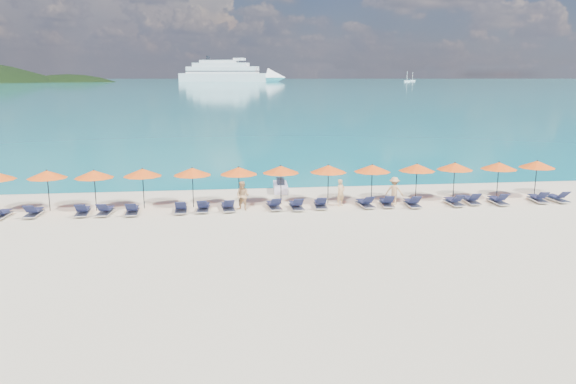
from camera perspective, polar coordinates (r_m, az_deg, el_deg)
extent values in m
plane|color=beige|center=(26.94, 0.78, -3.80)|extent=(1400.00, 1400.00, 0.00)
cube|color=#1FA9B2|center=(685.74, -6.88, 11.15)|extent=(1600.00, 1300.00, 0.01)
ellipsoid|color=black|center=(605.21, -21.20, 7.05)|extent=(162.00, 126.00, 85.50)
cube|color=white|center=(595.24, -6.52, 11.48)|extent=(93.90, 48.00, 8.52)
cone|color=white|center=(579.10, -1.15, 11.54)|extent=(24.01, 24.01, 18.74)
cube|color=white|center=(595.82, -6.69, 12.21)|extent=(75.41, 39.20, 6.82)
cube|color=white|center=(596.45, -6.86, 12.70)|extent=(58.98, 31.84, 4.26)
cube|color=white|center=(597.09, -7.03, 13.02)|extent=(40.49, 23.04, 2.98)
cube|color=black|center=(595.81, -6.69, 12.09)|extent=(76.35, 39.68, 0.77)
cube|color=black|center=(595.83, -6.70, 12.38)|extent=(74.47, 38.72, 0.77)
cylinder|color=black|center=(601.25, -8.12, 13.31)|extent=(3.75, 3.75, 4.69)
cube|color=white|center=(593.04, 11.99, 10.96)|extent=(5.91, 1.97, 1.58)
cylinder|color=white|center=(593.01, 12.01, 11.46)|extent=(0.35, 0.35, 9.86)
cube|color=white|center=(635.05, 12.53, 10.98)|extent=(5.62, 1.87, 1.50)
cylinder|color=white|center=(635.02, 12.55, 11.42)|extent=(0.34, 0.34, 9.37)
cube|color=silver|center=(35.45, -0.77, 0.48)|extent=(0.97, 2.29, 0.51)
cube|color=black|center=(35.20, -0.76, 1.02)|extent=(0.52, 0.96, 0.33)
cylinder|color=black|center=(35.91, -0.82, 1.46)|extent=(0.52, 0.09, 0.06)
imported|color=tan|center=(31.63, 5.37, -0.07)|extent=(0.66, 0.61, 1.52)
imported|color=tan|center=(30.58, -4.62, -0.39)|extent=(0.90, 0.79, 1.60)
imported|color=tan|center=(32.43, 10.76, 0.12)|extent=(1.12, 0.92, 1.58)
cylinder|color=black|center=(32.93, -23.16, 0.09)|extent=(0.05, 0.05, 2.20)
cone|color=#FB5814|center=(32.77, -23.29, 1.66)|extent=(2.10, 2.10, 0.42)
sphere|color=black|center=(32.74, -23.32, 2.04)|extent=(0.08, 0.08, 0.08)
cylinder|color=black|center=(32.11, -19.00, 0.12)|extent=(0.05, 0.05, 2.20)
cone|color=#FB5814|center=(31.95, -19.11, 1.74)|extent=(2.10, 2.10, 0.42)
sphere|color=black|center=(31.91, -19.13, 2.13)|extent=(0.08, 0.08, 0.08)
cylinder|color=black|center=(31.86, -14.48, 0.31)|extent=(0.05, 0.05, 2.20)
cone|color=#FB5814|center=(31.70, -14.57, 1.94)|extent=(2.10, 2.10, 0.42)
sphere|color=black|center=(31.66, -14.59, 2.33)|extent=(0.08, 0.08, 0.08)
cylinder|color=black|center=(31.58, -9.64, 0.42)|extent=(0.05, 0.05, 2.20)
cone|color=#FB5814|center=(31.41, -9.70, 2.06)|extent=(2.10, 2.10, 0.42)
sphere|color=black|center=(31.38, -9.71, 2.46)|extent=(0.08, 0.08, 0.08)
cylinder|color=black|center=(31.50, -5.00, 0.51)|extent=(0.05, 0.05, 2.20)
cone|color=#FB5814|center=(31.34, -5.03, 2.16)|extent=(2.10, 2.10, 0.42)
sphere|color=black|center=(31.30, -5.04, 2.56)|extent=(0.08, 0.08, 0.08)
cylinder|color=black|center=(31.83, -0.72, 0.68)|extent=(0.05, 0.05, 2.20)
cone|color=#FB5814|center=(31.66, -0.73, 2.31)|extent=(2.10, 2.10, 0.42)
sphere|color=black|center=(31.63, -0.73, 2.70)|extent=(0.08, 0.08, 0.08)
cylinder|color=black|center=(32.11, 4.10, 0.75)|extent=(0.05, 0.05, 2.20)
cone|color=#FB5814|center=(31.95, 4.12, 2.37)|extent=(2.10, 2.10, 0.42)
sphere|color=black|center=(31.92, 4.13, 2.76)|extent=(0.08, 0.08, 0.08)
cylinder|color=black|center=(32.58, 8.50, 0.81)|extent=(0.05, 0.05, 2.20)
cone|color=#FB5814|center=(32.42, 8.55, 2.40)|extent=(2.10, 2.10, 0.42)
sphere|color=black|center=(32.39, 8.57, 2.79)|extent=(0.08, 0.08, 0.08)
cylinder|color=black|center=(33.35, 12.90, 0.89)|extent=(0.05, 0.05, 2.20)
cone|color=#FB5814|center=(33.19, 12.97, 2.45)|extent=(2.10, 2.10, 0.42)
sphere|color=black|center=(33.16, 12.99, 2.82)|extent=(0.08, 0.08, 0.08)
cylinder|color=black|center=(34.35, 16.50, 1.01)|extent=(0.05, 0.05, 2.20)
cone|color=#FB5814|center=(34.19, 16.59, 2.53)|extent=(2.10, 2.10, 0.42)
sphere|color=black|center=(34.16, 16.62, 2.89)|extent=(0.08, 0.08, 0.08)
cylinder|color=black|center=(35.35, 20.53, 1.04)|extent=(0.05, 0.05, 2.20)
cone|color=#FB5814|center=(35.20, 20.64, 2.51)|extent=(2.10, 2.10, 0.42)
sphere|color=black|center=(35.17, 20.66, 2.87)|extent=(0.08, 0.08, 0.08)
cylinder|color=black|center=(36.81, 23.86, 1.18)|extent=(0.05, 0.05, 2.20)
cone|color=#FB5814|center=(36.67, 23.98, 2.60)|extent=(2.10, 2.10, 0.42)
sphere|color=black|center=(36.63, 24.01, 2.93)|extent=(0.08, 0.08, 0.08)
cube|color=silver|center=(32.48, -27.13, -2.15)|extent=(0.72, 1.73, 0.06)
cube|color=#1B2043|center=(32.67, -26.99, -1.78)|extent=(0.62, 1.13, 0.04)
cube|color=silver|center=(32.16, -24.40, -2.03)|extent=(0.67, 1.72, 0.06)
cube|color=#1B2043|center=(32.36, -24.29, -1.65)|extent=(0.58, 1.12, 0.04)
cube|color=#1B2043|center=(31.57, -24.78, -1.55)|extent=(0.57, 0.55, 0.43)
cube|color=silver|center=(31.43, -20.11, -1.99)|extent=(0.73, 1.74, 0.06)
cube|color=#1B2043|center=(31.64, -20.06, -1.60)|extent=(0.62, 1.13, 0.04)
cube|color=#1B2043|center=(30.81, -20.32, -1.49)|extent=(0.58, 0.57, 0.43)
cube|color=silver|center=(31.16, -18.04, -1.97)|extent=(0.75, 1.74, 0.06)
cube|color=#1B2043|center=(31.36, -17.94, -1.57)|extent=(0.64, 1.14, 0.04)
cube|color=#1B2043|center=(30.55, -18.36, -1.46)|extent=(0.59, 0.58, 0.43)
cube|color=silver|center=(30.82, -15.53, -1.96)|extent=(0.70, 1.73, 0.06)
cube|color=#1B2043|center=(31.03, -15.50, -1.57)|extent=(0.60, 1.13, 0.04)
cube|color=#1B2043|center=(30.19, -15.67, -1.45)|extent=(0.58, 0.56, 0.43)
cube|color=silver|center=(30.65, -10.82, -1.81)|extent=(0.67, 1.72, 0.06)
cube|color=#1B2043|center=(30.86, -10.82, -1.41)|extent=(0.58, 1.12, 0.04)
cube|color=#1B2043|center=(30.02, -10.88, -1.29)|extent=(0.57, 0.55, 0.43)
cube|color=silver|center=(30.71, -8.59, -1.71)|extent=(0.73, 1.74, 0.06)
cube|color=#1B2043|center=(30.91, -8.56, -1.31)|extent=(0.62, 1.13, 0.04)
cube|color=#1B2043|center=(30.08, -8.71, -1.19)|extent=(0.58, 0.57, 0.43)
cube|color=silver|center=(30.69, -6.12, -1.65)|extent=(0.78, 1.75, 0.06)
cube|color=#1B2043|center=(30.90, -6.18, -1.25)|extent=(0.65, 1.15, 0.04)
cube|color=#1B2043|center=(30.07, -6.02, -1.12)|extent=(0.60, 0.59, 0.43)
cube|color=silver|center=(30.87, -1.43, -1.50)|extent=(0.79, 1.75, 0.06)
cube|color=#1B2043|center=(31.07, -1.53, -1.11)|extent=(0.66, 1.15, 0.04)
cube|color=#1B2043|center=(30.25, -1.23, -0.98)|extent=(0.60, 0.59, 0.43)
cube|color=silver|center=(30.81, 0.85, -1.53)|extent=(0.70, 1.73, 0.06)
cube|color=#1B2043|center=(31.01, 0.77, -1.13)|extent=(0.60, 1.12, 0.04)
cube|color=#1B2043|center=(30.19, 1.05, -1.01)|extent=(0.57, 0.56, 0.43)
cube|color=silver|center=(31.19, 3.31, -1.38)|extent=(0.74, 1.74, 0.06)
cube|color=#1B2043|center=(31.39, 3.26, -0.99)|extent=(0.63, 1.14, 0.04)
cube|color=#1B2043|center=(30.56, 3.42, -0.87)|extent=(0.59, 0.58, 0.43)
cube|color=silver|center=(31.64, 7.84, -1.28)|extent=(0.79, 1.75, 0.06)
cube|color=#1B2043|center=(31.84, 7.69, -0.90)|extent=(0.66, 1.15, 0.04)
cube|color=#1B2043|center=(31.05, 8.22, -0.77)|extent=(0.60, 0.59, 0.43)
cube|color=silver|center=(31.99, 9.99, -1.20)|extent=(0.77, 1.75, 0.06)
cube|color=#1B2043|center=(32.20, 9.92, -0.83)|extent=(0.65, 1.15, 0.04)
cube|color=#1B2043|center=(31.38, 10.22, -0.70)|extent=(0.60, 0.59, 0.43)
cube|color=silver|center=(32.19, 12.51, -1.23)|extent=(0.68, 1.72, 0.06)
cube|color=#1B2043|center=(32.39, 12.39, -0.85)|extent=(0.59, 1.12, 0.04)
cube|color=#1B2043|center=(31.59, 12.84, -0.73)|extent=(0.57, 0.56, 0.43)
cube|color=silver|center=(33.13, 16.49, -1.07)|extent=(0.66, 1.71, 0.06)
cube|color=#1B2043|center=(33.32, 16.32, -0.71)|extent=(0.58, 1.11, 0.04)
cube|color=#1B2043|center=(32.56, 16.93, -0.58)|extent=(0.56, 0.55, 0.43)
cube|color=silver|center=(33.82, 18.11, -0.91)|extent=(0.73, 1.74, 0.06)
cube|color=#1B2043|center=(34.01, 17.97, -0.56)|extent=(0.62, 1.14, 0.04)
cube|color=#1B2043|center=(33.24, 18.49, -0.43)|extent=(0.59, 0.57, 0.43)
cube|color=silver|center=(34.22, 20.53, -0.94)|extent=(0.64, 1.71, 0.06)
cube|color=#1B2043|center=(34.40, 20.37, -0.59)|extent=(0.57, 1.11, 0.04)
cube|color=#1B2043|center=(33.66, 21.00, -0.46)|extent=(0.56, 0.54, 0.43)
cube|color=silver|center=(35.64, 24.04, -0.73)|extent=(0.78, 1.75, 0.06)
cube|color=#1B2043|center=(35.83, 23.89, -0.39)|extent=(0.65, 1.15, 0.04)
cube|color=#1B2043|center=(35.08, 24.48, -0.27)|extent=(0.60, 0.59, 0.43)
cube|color=silver|center=(36.23, 25.65, -0.68)|extent=(0.71, 1.73, 0.06)
cube|color=#1B2043|center=(36.40, 25.45, -0.35)|extent=(0.61, 1.13, 0.04)
cube|color=#1B2043|center=(35.72, 26.22, -0.23)|extent=(0.58, 0.57, 0.43)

